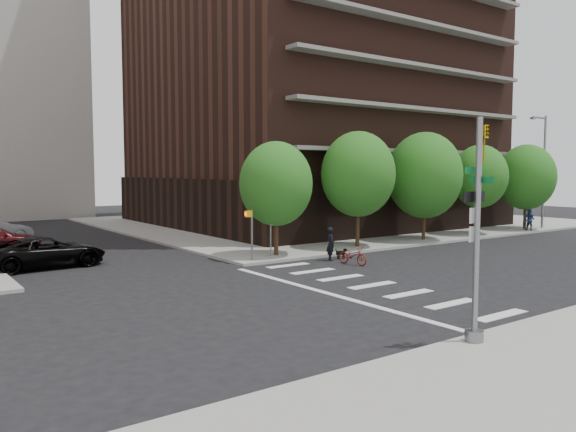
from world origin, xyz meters
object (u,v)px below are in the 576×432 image
(traffic_signal, at_px, (477,248))
(scooter, at_px, (353,255))
(parked_car_black, at_px, (47,252))
(pedestrian_far, at_px, (529,220))
(dog_walker, at_px, (331,244))

(traffic_signal, xyz_separation_m, scooter, (6.31, 11.82, -2.23))
(parked_car_black, bearing_deg, pedestrian_far, -102.85)
(scooter, relative_size, dog_walker, 1.01)
(traffic_signal, bearing_deg, parked_car_black, 108.03)
(traffic_signal, height_order, scooter, traffic_signal)
(traffic_signal, height_order, pedestrian_far, traffic_signal)
(dog_walker, bearing_deg, traffic_signal, 178.00)
(scooter, xyz_separation_m, pedestrian_far, (21.15, 3.17, 0.52))
(traffic_signal, bearing_deg, dog_walker, 65.17)
(dog_walker, xyz_separation_m, pedestrian_far, (21.22, 1.50, 0.10))
(dog_walker, distance_m, pedestrian_far, 21.27)
(dog_walker, bearing_deg, pedestrian_far, -63.12)
(parked_car_black, height_order, dog_walker, dog_walker)
(traffic_signal, bearing_deg, pedestrian_far, 28.63)
(dog_walker, relative_size, pedestrian_far, 1.06)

